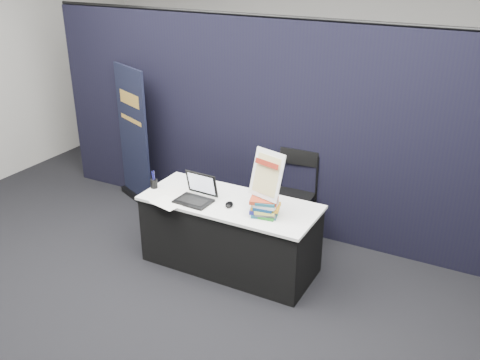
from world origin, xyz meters
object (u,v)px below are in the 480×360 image
object	(u,v)px
book_stack_short	(265,209)
stacking_chair	(292,193)
laptop	(196,195)
display_table	(230,234)
book_stack_tall	(265,206)
info_sign	(267,175)
pullup_banner	(134,144)

from	to	relation	value
book_stack_short	stacking_chair	world-z (taller)	stacking_chair
laptop	book_stack_short	distance (m)	0.76
book_stack_short	display_table	bearing A→B (deg)	164.72
display_table	book_stack_tall	distance (m)	0.64
stacking_chair	display_table	bearing A→B (deg)	-116.03
book_stack_short	info_sign	world-z (taller)	info_sign
book_stack_tall	stacking_chair	size ratio (longest dim) A/B	0.29
laptop	book_stack_short	size ratio (longest dim) A/B	1.69
info_sign	pullup_banner	bearing A→B (deg)	174.56
stacking_chair	info_sign	bearing A→B (deg)	-87.48
laptop	book_stack_short	xyz separation A→B (m)	(0.76, 0.02, 0.02)
display_table	laptop	size ratio (longest dim) A/B	4.92
info_sign	pullup_banner	size ratio (longest dim) A/B	0.27
display_table	stacking_chair	distance (m)	0.91
book_stack_tall	stacking_chair	distance (m)	0.96
display_table	laptop	distance (m)	0.55
book_stack_tall	book_stack_short	distance (m)	0.04
book_stack_tall	book_stack_short	bearing A→B (deg)	-58.31
book_stack_short	pullup_banner	distance (m)	2.48
display_table	book_stack_short	xyz separation A→B (m)	(0.45, -0.12, 0.46)
laptop	info_sign	bearing A→B (deg)	8.51
display_table	stacking_chair	size ratio (longest dim) A/B	1.76
laptop	pullup_banner	size ratio (longest dim) A/B	0.21
stacking_chair	book_stack_short	bearing A→B (deg)	-86.71
info_sign	pullup_banner	distance (m)	2.47
pullup_banner	info_sign	bearing A→B (deg)	3.23
display_table	book_stack_short	world-z (taller)	book_stack_short
book_stack_short	laptop	bearing A→B (deg)	-178.80
laptop	info_sign	xyz separation A→B (m)	(0.74, 0.08, 0.33)
book_stack_tall	info_sign	distance (m)	0.31
book_stack_tall	pullup_banner	bearing A→B (deg)	158.48
book_stack_short	stacking_chair	size ratio (longest dim) A/B	0.21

